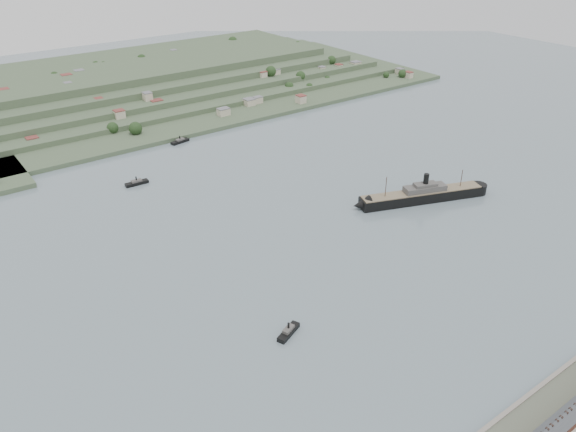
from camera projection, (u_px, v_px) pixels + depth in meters
ground at (328, 249)px, 359.55m from camera, size 1400.00×1400.00×0.00m
terrace_row at (570, 417)px, 232.42m from camera, size 55.60×9.80×11.07m
far_peninsula at (128, 86)px, 645.88m from camera, size 760.00×309.00×30.00m
steamship at (418, 196)px, 416.00m from camera, size 104.82×47.54×26.14m
tugboat at (289, 331)px, 286.98m from camera, size 16.62×10.38×7.30m
ferry_west at (137, 183)px, 443.08m from camera, size 18.51×5.94×6.86m
ferry_east at (180, 141)px, 522.31m from camera, size 18.78×8.23×6.81m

